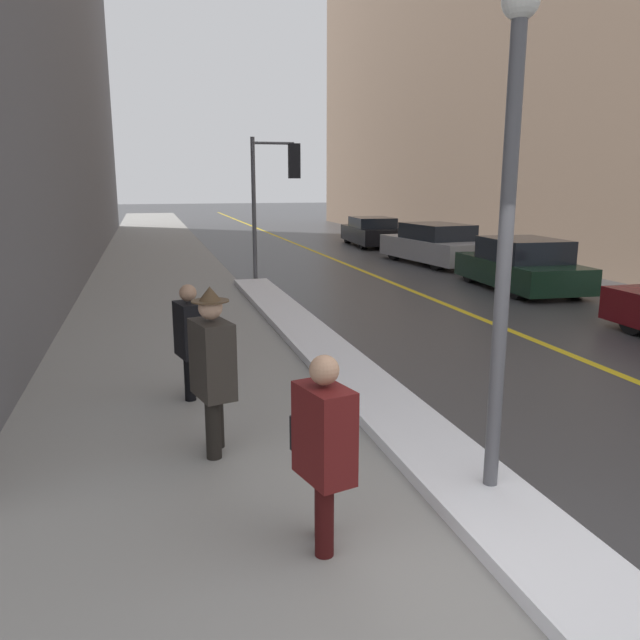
# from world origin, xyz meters

# --- Properties ---
(ground_plane) EXTENTS (160.00, 160.00, 0.00)m
(ground_plane) POSITION_xyz_m (0.00, 0.00, 0.00)
(ground_plane) COLOR #38383A
(sidewalk_slab) EXTENTS (4.00, 80.00, 0.01)m
(sidewalk_slab) POSITION_xyz_m (-2.00, 15.00, 0.01)
(sidewalk_slab) COLOR gray
(sidewalk_slab) RESTS_ON ground
(road_centre_stripe) EXTENTS (0.16, 80.00, 0.00)m
(road_centre_stripe) POSITION_xyz_m (4.00, 15.00, 0.00)
(road_centre_stripe) COLOR gold
(road_centre_stripe) RESTS_ON ground
(snow_bank_curb) EXTENTS (0.88, 14.64, 0.13)m
(snow_bank_curb) POSITION_xyz_m (0.26, 6.12, 0.07)
(snow_bank_curb) COLOR white
(snow_bank_curb) RESTS_ON ground
(building_facade_right) EXTENTS (6.00, 36.00, 19.80)m
(building_facade_right) POSITION_xyz_m (13.00, 22.00, 9.90)
(building_facade_right) COLOR #846B56
(building_facade_right) RESTS_ON ground
(lamp_post) EXTENTS (0.28, 0.28, 4.10)m
(lamp_post) POSITION_xyz_m (0.38, 1.33, 2.51)
(lamp_post) COLOR #515156
(lamp_post) RESTS_ON ground
(traffic_light_near) EXTENTS (1.31, 0.32, 3.82)m
(traffic_light_near) POSITION_xyz_m (1.10, 13.59, 2.76)
(traffic_light_near) COLOR #515156
(traffic_light_near) RESTS_ON ground
(pedestrian_with_shoulder_bag) EXTENTS (0.39, 0.72, 1.48)m
(pedestrian_with_shoulder_bag) POSITION_xyz_m (-1.20, 1.01, 0.82)
(pedestrian_with_shoulder_bag) COLOR #340C0C
(pedestrian_with_shoulder_bag) RESTS_ON ground
(pedestrian_in_fedora) EXTENTS (0.43, 0.58, 1.70)m
(pedestrian_in_fedora) POSITION_xyz_m (-1.80, 2.87, 0.93)
(pedestrian_in_fedora) COLOR black
(pedestrian_in_fedora) RESTS_ON ground
(pedestrian_nearside) EXTENTS (0.38, 0.52, 1.45)m
(pedestrian_nearside) POSITION_xyz_m (-1.90, 4.61, 0.81)
(pedestrian_nearside) COLOR black
(pedestrian_nearside) RESTS_ON ground
(parked_car_dark_green) EXTENTS (2.02, 4.21, 1.29)m
(parked_car_dark_green) POSITION_xyz_m (6.74, 10.75, 0.60)
(parked_car_dark_green) COLOR black
(parked_car_dark_green) RESTS_ON ground
(parked_car_silver) EXTENTS (2.21, 4.73, 1.34)m
(parked_car_silver) POSITION_xyz_m (6.88, 16.00, 0.63)
(parked_car_silver) COLOR #B2B2B7
(parked_car_silver) RESTS_ON ground
(parked_car_black) EXTENTS (1.99, 4.24, 1.22)m
(parked_car_black) POSITION_xyz_m (6.95, 22.32, 0.59)
(parked_car_black) COLOR black
(parked_car_black) RESTS_ON ground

